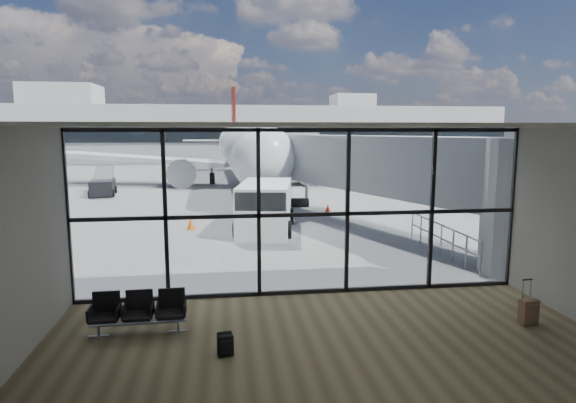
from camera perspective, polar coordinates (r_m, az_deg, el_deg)
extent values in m
plane|color=slate|center=(52.71, -5.34, 3.54)|extent=(220.00, 220.00, 0.00)
cube|color=brown|center=(9.79, 5.85, -18.47)|extent=(12.00, 8.00, 0.01)
cube|color=silver|center=(8.74, 6.29, 8.86)|extent=(12.00, 8.00, 0.02)
cube|color=#B7B7B2|center=(5.40, 16.50, -15.66)|extent=(12.00, 0.02, 4.50)
cube|color=white|center=(12.84, 1.85, -1.35)|extent=(12.00, 0.04, 4.50)
cube|color=black|center=(13.39, 1.81, -10.62)|extent=(12.00, 0.12, 0.10)
cube|color=black|center=(12.85, 1.85, -1.57)|extent=(12.00, 0.12, 0.10)
cube|color=black|center=(12.66, 1.90, 8.47)|extent=(12.00, 0.12, 0.10)
cube|color=black|center=(13.26, -24.67, -1.81)|extent=(0.10, 0.12, 4.50)
cube|color=black|center=(12.76, -14.31, -1.67)|extent=(0.10, 0.12, 4.50)
cube|color=black|center=(12.70, -3.50, -1.47)|extent=(0.10, 0.12, 4.50)
cube|color=black|center=(13.09, 7.04, -1.22)|extent=(0.10, 0.12, 4.50)
cube|color=black|center=(13.89, 16.67, -0.96)|extent=(0.10, 0.12, 4.50)
cube|color=black|center=(15.03, 25.04, -0.71)|extent=(0.10, 0.12, 4.50)
cylinder|color=#979A9C|center=(16.54, 26.65, -0.57)|extent=(2.80, 2.80, 4.20)
cube|color=#979A9C|center=(21.58, 10.34, 4.48)|extent=(7.45, 14.81, 2.40)
cube|color=#979A9C|center=(27.81, 0.63, 5.46)|extent=(2.60, 2.20, 2.60)
cylinder|color=gray|center=(27.89, -1.00, 1.14)|extent=(0.20, 0.20, 1.80)
cylinder|color=gray|center=(28.12, 2.24, 1.19)|extent=(0.20, 0.20, 1.80)
cylinder|color=black|center=(28.08, 0.62, -0.15)|extent=(1.80, 0.56, 0.56)
cylinder|color=gray|center=(15.83, 21.87, -6.38)|extent=(0.06, 0.06, 1.10)
cylinder|color=gray|center=(16.59, 20.34, -5.63)|extent=(0.06, 0.06, 1.10)
cylinder|color=gray|center=(17.37, 18.95, -4.95)|extent=(0.06, 0.06, 1.10)
cylinder|color=gray|center=(18.16, 17.69, -4.32)|extent=(0.06, 0.06, 1.10)
cylinder|color=gray|center=(18.95, 16.53, -3.75)|extent=(0.06, 0.06, 1.10)
cylinder|color=gray|center=(19.76, 15.47, -3.22)|extent=(0.06, 0.06, 1.10)
cylinder|color=gray|center=(20.57, 14.49, -2.73)|extent=(0.06, 0.06, 1.10)
cylinder|color=gray|center=(18.05, 17.76, -2.68)|extent=(0.06, 5.40, 0.06)
cylinder|color=gray|center=(18.15, 17.69, -4.17)|extent=(0.06, 5.40, 0.06)
cube|color=#A9AAA5|center=(74.51, -6.08, 8.02)|extent=(80.00, 12.00, 8.00)
cube|color=black|center=(68.42, -5.94, 7.99)|extent=(80.00, 0.20, 2.40)
cube|color=#A9AAA5|center=(78.09, -25.20, 11.34)|extent=(10.00, 8.00, 3.00)
cube|color=#A9AAA5|center=(77.28, 7.61, 11.71)|extent=(6.00, 6.00, 2.00)
cylinder|color=#382619|center=(90.00, -27.86, 5.70)|extent=(0.50, 0.50, 3.42)
sphere|color=black|center=(89.97, -28.05, 8.35)|extent=(6.27, 6.27, 6.27)
cylinder|color=#382619|center=(88.13, -24.17, 5.66)|extent=(0.50, 0.50, 2.70)
sphere|color=black|center=(88.08, -24.30, 7.81)|extent=(4.95, 4.95, 4.95)
cylinder|color=#382619|center=(86.62, -20.35, 5.96)|extent=(0.50, 0.50, 3.06)
sphere|color=black|center=(86.58, -20.48, 8.43)|extent=(5.61, 5.61, 5.61)
cylinder|color=#382619|center=(85.51, -16.41, 6.23)|extent=(0.50, 0.50, 3.42)
sphere|color=black|center=(85.48, -16.53, 9.03)|extent=(6.27, 6.27, 6.27)
cube|color=gray|center=(11.35, -17.29, -13.64)|extent=(2.07, 0.11, 0.04)
cube|color=black|center=(11.42, -20.91, -12.73)|extent=(0.59, 0.56, 0.08)
cube|color=black|center=(11.58, -20.70, -11.14)|extent=(0.58, 0.08, 0.52)
cube|color=black|center=(11.29, -17.33, -12.80)|extent=(0.59, 0.56, 0.08)
cube|color=black|center=(11.45, -17.18, -11.19)|extent=(0.58, 0.08, 0.52)
cube|color=black|center=(11.20, -13.67, -12.82)|extent=(0.59, 0.56, 0.08)
cube|color=black|center=(11.36, -13.60, -11.19)|extent=(0.58, 0.08, 0.52)
cylinder|color=gray|center=(11.56, -21.54, -14.09)|extent=(0.06, 0.06, 0.23)
cylinder|color=gray|center=(11.30, -12.88, -14.22)|extent=(0.06, 0.06, 0.23)
cube|color=black|center=(10.02, -7.44, -16.54)|extent=(0.33, 0.24, 0.42)
cube|color=black|center=(9.92, -7.32, -16.81)|extent=(0.25, 0.10, 0.29)
cylinder|color=black|center=(10.02, -7.56, -15.23)|extent=(0.29, 0.12, 0.08)
cube|color=brown|center=(12.57, 26.62, -11.61)|extent=(0.41, 0.28, 0.58)
cube|color=brown|center=(12.48, 27.01, -11.78)|extent=(0.33, 0.08, 0.43)
cylinder|color=gray|center=(12.43, 26.06, -9.39)|extent=(0.03, 0.03, 0.48)
cylinder|color=gray|center=(12.56, 26.82, -9.25)|extent=(0.03, 0.03, 0.48)
cube|color=black|center=(12.43, 26.51, -8.28)|extent=(0.26, 0.06, 0.02)
cylinder|color=black|center=(12.68, 25.83, -12.74)|extent=(0.04, 0.07, 0.06)
cylinder|color=black|center=(12.81, 26.59, -12.57)|extent=(0.04, 0.07, 0.06)
cylinder|color=white|center=(40.63, -5.19, 6.24)|extent=(4.44, 29.28, 3.60)
sphere|color=white|center=(26.11, -2.86, 5.08)|extent=(3.60, 3.60, 3.60)
cone|color=white|center=(57.61, -6.42, 7.13)|extent=(3.77, 5.94, 3.60)
cube|color=black|center=(26.67, -3.01, 6.20)|extent=(2.17, 1.23, 0.49)
cube|color=white|center=(41.88, -16.67, 4.85)|extent=(14.94, 7.28, 1.15)
cylinder|color=black|center=(39.72, -12.36, 3.43)|extent=(2.14, 3.37, 2.04)
cube|color=white|center=(57.05, -9.55, 7.16)|extent=(5.58, 2.68, 0.18)
cube|color=white|center=(43.02, 5.83, 5.24)|extent=(14.86, 8.02, 1.15)
cylinder|color=black|center=(40.46, 2.13, 3.70)|extent=(2.14, 3.37, 2.04)
cube|color=white|center=(57.37, -3.27, 7.26)|extent=(5.61, 2.96, 0.18)
cube|color=#5C130D|center=(57.63, -6.48, 10.33)|extent=(0.40, 3.70, 5.84)
cylinder|color=gray|center=(28.25, -3.27, 0.77)|extent=(0.19, 0.19, 1.36)
cylinder|color=black|center=(28.30, -3.27, 0.09)|extent=(0.26, 0.69, 0.68)
cylinder|color=black|center=(41.18, -8.98, 2.74)|extent=(0.46, 0.95, 0.93)
cylinder|color=black|center=(41.56, -1.44, 2.89)|extent=(0.46, 0.95, 0.93)
cube|color=white|center=(21.41, -2.69, -0.63)|extent=(2.93, 5.20, 2.14)
cube|color=black|center=(19.53, -3.14, 0.24)|extent=(2.22, 1.61, 0.75)
cylinder|color=black|center=(20.09, -6.10, -3.28)|extent=(0.39, 0.78, 0.75)
cylinder|color=black|center=(19.90, 0.01, -3.35)|extent=(0.39, 0.78, 0.75)
cylinder|color=black|center=(23.20, -4.98, -1.69)|extent=(0.39, 0.78, 0.75)
cylinder|color=black|center=(23.04, 0.30, -1.73)|extent=(0.39, 0.78, 0.75)
cube|color=black|center=(35.48, -21.10, 1.59)|extent=(1.85, 3.26, 1.03)
cube|color=black|center=(36.63, -20.98, 3.01)|extent=(1.57, 2.72, 1.06)
cylinder|color=black|center=(34.58, -22.43, 0.84)|extent=(0.27, 0.54, 0.52)
cylinder|color=black|center=(34.42, -20.05, 0.93)|extent=(0.27, 0.54, 0.52)
cylinder|color=black|center=(36.61, -22.04, 1.25)|extent=(0.27, 0.54, 0.52)
cylinder|color=black|center=(36.47, -19.79, 1.34)|extent=(0.27, 0.54, 0.52)
cylinder|color=black|center=(26.51, -29.50, -1.86)|extent=(0.26, 0.44, 0.41)
cube|color=orange|center=(22.23, -11.42, -3.22)|extent=(0.37, 0.37, 0.03)
cone|color=orange|center=(22.18, -11.44, -2.57)|extent=(0.36, 0.36, 0.54)
cube|color=red|center=(25.62, 4.72, -1.54)|extent=(0.41, 0.41, 0.03)
cone|color=red|center=(25.58, 4.73, -0.93)|extent=(0.39, 0.39, 0.58)
cube|color=#F7530D|center=(26.36, -0.41, -1.23)|extent=(0.46, 0.46, 0.03)
cone|color=#F7530D|center=(26.31, -0.41, -0.56)|extent=(0.44, 0.44, 0.66)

